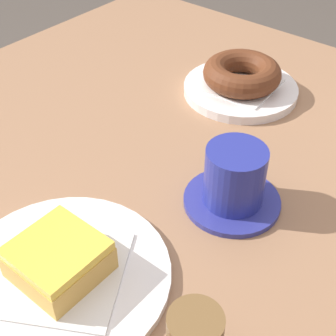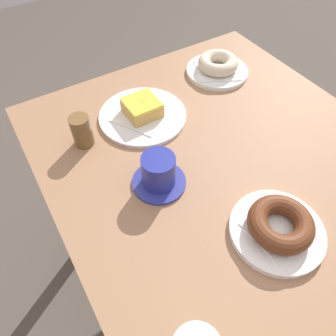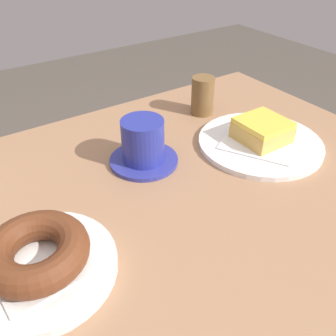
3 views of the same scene
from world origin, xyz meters
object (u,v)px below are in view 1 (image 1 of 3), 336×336
Objects in this scene: donut_glazed_square at (58,259)px; plate_glazed_square at (62,276)px; plate_chocolate_ring at (240,89)px; coffee_cup at (234,181)px; donut_chocolate_ring at (242,73)px.

plate_glazed_square is at bearing 90.00° from donut_glazed_square.
plate_chocolate_ring is 1.55× the size of coffee_cup.
donut_chocolate_ring reaches higher than plate_chocolate_ring.
plate_chocolate_ring is 0.27m from coffee_cup.
donut_chocolate_ring reaches higher than plate_glazed_square.
plate_chocolate_ring is at bearing 30.69° from coffee_cup.
donut_chocolate_ring is (0.45, 0.06, 0.03)m from plate_glazed_square.
donut_glazed_square is at bearing 160.57° from coffee_cup.
plate_chocolate_ring is (0.45, 0.06, -0.03)m from donut_glazed_square.
donut_glazed_square is at bearing -172.16° from donut_chocolate_ring.
plate_glazed_square is 0.23m from coffee_cup.
donut_glazed_square is 0.46× the size of plate_chocolate_ring.
donut_chocolate_ring reaches higher than donut_glazed_square.
plate_glazed_square is 0.46m from donut_chocolate_ring.
donut_chocolate_ring is at bearing 90.00° from plate_chocolate_ring.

